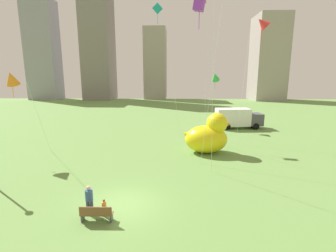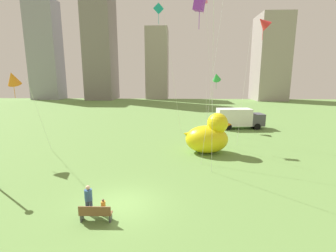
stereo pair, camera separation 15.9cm
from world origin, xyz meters
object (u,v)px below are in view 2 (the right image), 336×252
(person_adult, at_px, (89,198))
(kite_purple, at_px, (200,3))
(kite_red, at_px, (263,23))
(kite_orange, at_px, (13,79))
(person_child, at_px, (103,207))
(box_truck, at_px, (239,118))
(giant_inflatable_duck, at_px, (208,136))
(kite_pink, at_px, (204,0))
(park_bench, at_px, (95,213))
(kite_green, at_px, (216,77))
(kite_teal, at_px, (160,16))

(person_adult, height_order, kite_purple, kite_purple)
(kite_red, xyz_separation_m, kite_orange, (-22.93, -5.72, -5.52))
(person_adult, relative_size, kite_orange, 0.21)
(person_child, xyz_separation_m, box_truck, (12.62, 23.19, 0.92))
(box_truck, bearing_deg, giant_inflatable_duck, -116.04)
(person_child, height_order, kite_orange, kite_orange)
(kite_purple, bearing_deg, kite_pink, 83.67)
(person_adult, bearing_deg, giant_inflatable_duck, 55.61)
(giant_inflatable_duck, bearing_deg, kite_purple, -105.59)
(kite_purple, bearing_deg, person_child, -132.83)
(park_bench, xyz_separation_m, kite_orange, (-10.19, 9.82, 6.66))
(person_child, xyz_separation_m, kite_red, (12.49, 15.01, 12.12))
(kite_orange, bearing_deg, kite_green, 34.70)
(giant_inflatable_duck, distance_m, kite_pink, 17.55)
(person_child, xyz_separation_m, kite_pink, (6.94, 20.79, 15.97))
(park_bench, bearing_deg, kite_teal, 84.09)
(person_child, xyz_separation_m, kite_orange, (-10.44, 9.29, 6.60))
(box_truck, bearing_deg, kite_green, -174.59)
(kite_purple, bearing_deg, park_bench, -131.62)
(kite_orange, height_order, kite_green, kite_green)
(giant_inflatable_duck, bearing_deg, person_adult, -124.39)
(park_bench, relative_size, kite_pink, 0.10)
(park_bench, height_order, kite_purple, kite_purple)
(giant_inflatable_duck, height_order, kite_pink, kite_pink)
(kite_red, distance_m, kite_pink, 8.89)
(box_truck, bearing_deg, person_adult, -120.30)
(kite_orange, bearing_deg, kite_red, 14.00)
(kite_green, bearing_deg, kite_orange, -145.30)
(park_bench, height_order, giant_inflatable_duck, giant_inflatable_duck)
(box_truck, bearing_deg, kite_purple, -112.78)
(park_bench, distance_m, person_child, 0.59)
(box_truck, height_order, kite_green, kite_green)
(kite_purple, xyz_separation_m, kite_teal, (-3.55, 12.85, 2.18))
(kite_purple, height_order, kite_green, kite_purple)
(kite_teal, bearing_deg, kite_green, 30.22)
(box_truck, bearing_deg, kite_orange, -148.92)
(person_child, bearing_deg, park_bench, -115.35)
(box_truck, bearing_deg, kite_red, -90.95)
(kite_red, bearing_deg, kite_orange, -166.00)
(person_child, bearing_deg, giant_inflatable_duck, 58.97)
(park_bench, height_order, kite_pink, kite_pink)
(park_bench, distance_m, giant_inflatable_duck, 13.96)
(kite_teal, distance_m, kite_green, 11.04)
(kite_red, bearing_deg, box_truck, 89.05)
(kite_pink, bearing_deg, person_child, -108.47)
(park_bench, bearing_deg, person_adult, 130.02)
(kite_teal, bearing_deg, kite_orange, -142.77)
(person_child, height_order, giant_inflatable_duck, giant_inflatable_duck)
(box_truck, distance_m, kite_purple, 21.73)
(box_truck, bearing_deg, kite_teal, -156.86)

